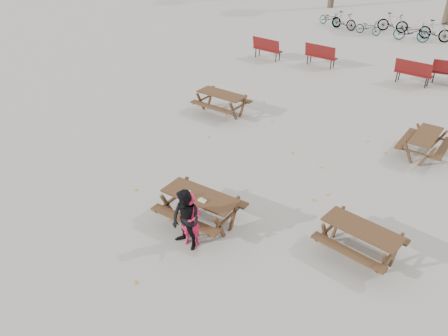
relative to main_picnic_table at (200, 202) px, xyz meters
The scene contains 13 objects.
ground 0.59m from the main_picnic_table, ahead, with size 80.00×80.00×0.00m, color gray.
main_picnic_table is the anchor object (origin of this frame).
food_tray 0.32m from the main_picnic_table, 41.41° to the right, with size 0.18×0.11×0.04m, color white.
bread_roll 0.35m from the main_picnic_table, 41.41° to the right, with size 0.14×0.06×0.05m, color tan.
soda_bottle 0.36m from the main_picnic_table, 131.11° to the right, with size 0.07×0.07×0.17m.
child 0.80m from the main_picnic_table, 67.76° to the right, with size 0.48×0.32×1.32m, color #D11A43.
adult 0.91m from the main_picnic_table, 73.01° to the right, with size 0.71×0.55×1.45m, color black.
picnic_table_east 3.64m from the main_picnic_table, 15.99° to the left, with size 1.65×1.33×0.71m, color #3B2115, non-canonical shape.
picnic_table_north 6.35m from the main_picnic_table, 119.48° to the left, with size 1.75×1.41×0.75m, color #3B2115, non-canonical shape.
picnic_table_far 7.28m from the main_picnic_table, 60.02° to the left, with size 1.61×1.30×0.69m, color #3B2115, non-canonical shape.
park_bench_row 12.61m from the main_picnic_table, 92.41° to the left, with size 9.62×1.87×1.03m.
bicycle_row 20.02m from the main_picnic_table, 94.22° to the left, with size 7.91×2.14×1.08m.
fallen_leaves 2.62m from the main_picnic_table, 78.69° to the left, with size 11.00×11.00×0.01m, color #B1762A, non-canonical shape.
Camera 1 is at (5.04, -6.56, 6.53)m, focal length 35.00 mm.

